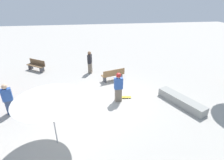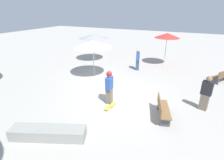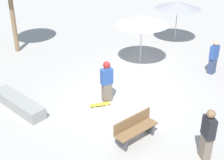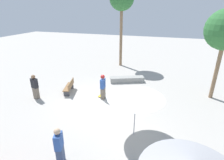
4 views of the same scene
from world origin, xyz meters
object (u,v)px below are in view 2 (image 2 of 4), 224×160
Objects in this scene: shade_umbrella_white at (93,44)px; bystander_watching at (206,93)px; bench_far at (223,76)px; bystander_far at (138,60)px; skater_main at (109,86)px; concrete_ledge at (48,133)px; shade_umbrella_red at (167,35)px; skateboard at (110,106)px; bench_near at (163,109)px; shade_umbrella_grey at (94,36)px.

shade_umbrella_white is 1.53× the size of bystander_watching.
bystander_far reaches higher than bench_far.
bench_far is (-5.40, -5.54, -0.49)m from skater_main.
skater_main is at bearing 171.39° from bench_far.
concrete_ledge is 11.52m from shade_umbrella_red.
concrete_ledge is at bearing -19.16° from skater_main.
bystander_far is at bearing -27.64° from bystander_watching.
bystander_watching is at bearing -137.84° from concrete_ledge.
bystander_far is (4.60, -4.14, -0.03)m from bystander_watching.
shade_umbrella_red reaches higher than concrete_ledge.
bystander_watching reaches higher than bench_far.
skater_main is 2.08× the size of skateboard.
skateboard is (-0.24, 0.39, -0.86)m from skater_main.
bystander_far is (2.97, -5.65, 0.39)m from bench_near.
bench_far is 5.07m from shade_umbrella_red.
shade_umbrella_grey is (7.36, -6.57, 1.74)m from bench_near.
bench_near is (-3.53, -3.16, 0.21)m from concrete_ledge.
bench_near is at bearing 82.57° from skater_main.
shade_umbrella_white reaches higher than bench_near.
bystander_watching reaches higher than bystander_far.
bystander_watching is 6.19m from bystander_far.
skater_main reaches higher than bench_far.
shade_umbrella_white reaches higher than concrete_ledge.
bench_near is 8.29m from shade_umbrella_red.
shade_umbrella_grey is 3.98m from shade_umbrella_white.
bench_far is 0.59× the size of shade_umbrella_grey.
skateboard is at bearing -100.96° from bench_near.
bench_far is at bearing -90.73° from bystander_watching.
bystander_far is at bearing 54.37° from shade_umbrella_red.
concrete_ledge is at bearing 157.87° from bystander_far.
shade_umbrella_white is 1.59× the size of bystander_far.
bench_far is at bearing 151.20° from shade_umbrella_red.
shade_umbrella_grey is 1.00× the size of shade_umbrella_red.
bystander_watching reaches higher than bench_near.
skateboard is at bearing 125.97° from shade_umbrella_grey.
shade_umbrella_red is 1.55× the size of bystander_watching.
bystander_watching reaches higher than skateboard.
bystander_far is at bearing -133.43° from shade_umbrella_white.
concrete_ledge reaches higher than skateboard.
concrete_ledge is 1.06× the size of shade_umbrella_red.
skateboard is 5.98m from bystander_far.
shade_umbrella_grey is at bearing -15.05° from bystander_watching.
bench_near is (-2.65, 0.14, -0.49)m from skater_main.
skater_main is 2.70m from bench_near.
shade_umbrella_white is 3.76m from bystander_far.
shade_umbrella_white is at bearing -142.13° from skater_main.
shade_umbrella_red is (1.34, -7.93, 1.99)m from bench_near.
bench_far is at bearing 147.30° from skateboard.
bench_near is at bearing 149.73° from shade_umbrella_white.
skater_main reaches higher than bystander_far.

